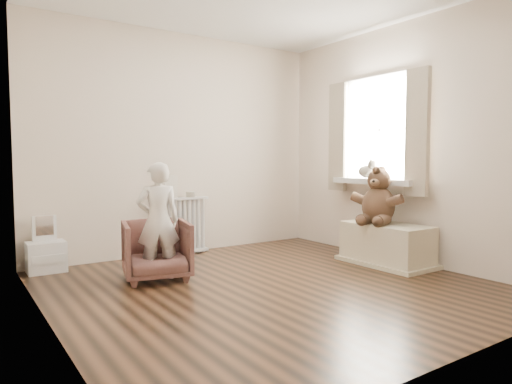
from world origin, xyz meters
TOP-DOWN VIEW (x-y plane):
  - floor at (0.00, 0.00)m, footprint 3.60×3.60m
  - back_wall at (0.00, 1.80)m, footprint 3.60×0.02m
  - front_wall at (0.00, -1.80)m, footprint 3.60×0.02m
  - left_wall at (-1.80, 0.00)m, footprint 0.02×3.60m
  - right_wall at (1.80, 0.00)m, footprint 0.02×3.60m
  - window at (1.76, 0.30)m, footprint 0.03×0.90m
  - window_sill at (1.67, 0.30)m, footprint 0.22×1.10m
  - curtain_left at (1.65, -0.27)m, footprint 0.06×0.26m
  - curtain_right at (1.65, 0.87)m, footprint 0.06×0.26m
  - radiator at (-0.07, 1.68)m, footprint 0.64×0.12m
  - paper_doll at (-0.20, 1.68)m, footprint 0.16×0.01m
  - tin_a at (0.05, 1.68)m, footprint 0.11×0.11m
  - toy_vanity at (-1.55, 1.65)m, footprint 0.35×0.25m
  - armchair at (-0.75, 0.78)m, footprint 0.72×0.73m
  - child at (-0.75, 0.73)m, footprint 0.44×0.34m
  - toy_bench at (1.52, -0.01)m, footprint 0.49×0.92m
  - teddy_bear at (1.47, 0.07)m, footprint 0.59×0.53m
  - plush_cat at (1.66, 0.41)m, footprint 0.18×0.27m

SIDE VIEW (x-z plane):
  - floor at x=0.00m, z-range -0.01..0.01m
  - toy_bench at x=1.52m, z-range -0.02..0.42m
  - toy_vanity at x=-1.55m, z-range 0.00..0.55m
  - armchair at x=-0.75m, z-range 0.00..0.55m
  - radiator at x=-0.07m, z-range 0.05..0.73m
  - child at x=-0.75m, z-range 0.02..1.09m
  - teddy_bear at x=1.47m, z-range 0.37..0.97m
  - tin_a at x=0.05m, z-range 0.67..0.74m
  - paper_doll at x=-0.20m, z-range 0.67..0.94m
  - window_sill at x=1.67m, z-range 0.84..0.90m
  - plush_cat at x=1.66m, z-range 0.89..1.11m
  - back_wall at x=0.00m, z-range 0.00..2.60m
  - front_wall at x=0.00m, z-range 0.00..2.60m
  - left_wall at x=-1.80m, z-range 0.00..2.60m
  - right_wall at x=1.80m, z-range 0.00..2.60m
  - curtain_left at x=1.65m, z-range 0.74..2.04m
  - curtain_right at x=1.65m, z-range 0.74..2.04m
  - window at x=1.76m, z-range 0.90..2.00m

